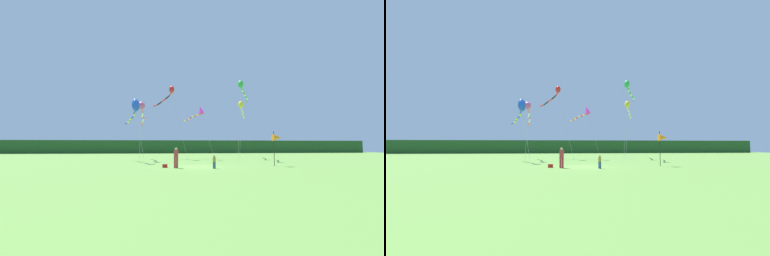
% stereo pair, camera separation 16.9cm
% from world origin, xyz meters
% --- Properties ---
extents(ground_plane, '(120.00, 120.00, 0.00)m').
position_xyz_m(ground_plane, '(0.00, 0.00, 0.00)').
color(ground_plane, '#6B9E42').
extents(distant_treeline, '(108.00, 3.71, 3.46)m').
position_xyz_m(distant_treeline, '(0.00, 45.00, 1.73)').
color(distant_treeline, '#234C23').
rests_on(distant_treeline, ground).
extents(person_adult, '(0.40, 0.40, 1.84)m').
position_xyz_m(person_adult, '(-2.21, -0.91, 1.03)').
color(person_adult, '#B23338').
rests_on(person_adult, ground).
extents(person_child, '(0.27, 0.27, 1.21)m').
position_xyz_m(person_child, '(1.13, -1.76, 0.68)').
color(person_child, '#334C8C').
rests_on(person_child, ground).
extents(cooler_box, '(0.46, 0.30, 0.31)m').
position_xyz_m(cooler_box, '(-3.20, -0.31, 0.16)').
color(cooler_box, red).
rests_on(cooler_box, ground).
extents(banner_flag_pole, '(0.90, 0.70, 3.45)m').
position_xyz_m(banner_flag_pole, '(7.98, 0.35, 2.80)').
color(banner_flag_pole, black).
rests_on(banner_flag_pole, ground).
extents(kite_red, '(5.26, 9.06, 11.53)m').
position_xyz_m(kite_red, '(-2.51, 15.74, 10.56)').
color(kite_red, '#B2B2B2').
rests_on(kite_red, ground).
extents(kite_blue, '(3.56, 9.42, 7.90)m').
position_xyz_m(kite_blue, '(-6.91, 7.35, 6.74)').
color(kite_blue, '#B2B2B2').
rests_on(kite_blue, ground).
extents(kite_magenta, '(3.97, 5.99, 8.15)m').
position_xyz_m(kite_magenta, '(1.96, 13.91, 7.26)').
color(kite_magenta, '#B2B2B2').
rests_on(kite_magenta, ground).
extents(kite_rainbow, '(1.06, 11.15, 8.11)m').
position_xyz_m(kite_rainbow, '(-6.45, 11.14, 7.12)').
color(kite_rainbow, '#B2B2B2').
rests_on(kite_rainbow, ground).
extents(kite_yellow, '(3.66, 8.82, 9.09)m').
position_xyz_m(kite_yellow, '(8.97, 14.96, 8.14)').
color(kite_yellow, '#B2B2B2').
rests_on(kite_yellow, ground).
extents(kite_green, '(3.87, 7.20, 11.23)m').
position_xyz_m(kite_green, '(7.64, 10.46, 10.31)').
color(kite_green, '#B2B2B2').
rests_on(kite_green, ground).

